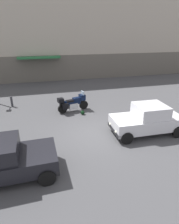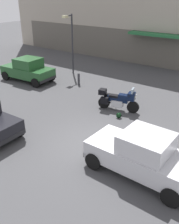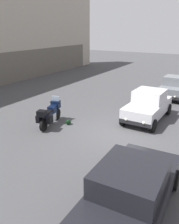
# 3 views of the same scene
# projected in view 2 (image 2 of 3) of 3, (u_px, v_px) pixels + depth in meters

# --- Properties ---
(ground_plane) EXTENTS (80.00, 80.00, 0.00)m
(ground_plane) POSITION_uv_depth(u_px,v_px,m) (92.00, 143.00, 10.88)
(ground_plane) COLOR #424244
(motorcycle) EXTENTS (2.23, 1.03, 1.36)m
(motorcycle) POSITION_uv_depth(u_px,v_px,m) (118.00, 100.00, 13.61)
(motorcycle) COLOR black
(motorcycle) RESTS_ON ground
(helmet) EXTENTS (0.28, 0.28, 0.28)m
(helmet) POSITION_uv_depth(u_px,v_px,m) (119.00, 115.00, 12.98)
(helmet) COLOR black
(helmet) RESTS_ON ground
(car_hatchback_near) EXTENTS (3.91, 1.87, 1.64)m
(car_hatchback_near) POSITION_uv_depth(u_px,v_px,m) (142.00, 155.00, 8.75)
(car_hatchback_near) COLOR silver
(car_hatchback_near) RESTS_ON ground
(car_wagon_end) EXTENTS (3.96, 2.01, 1.64)m
(car_wagon_end) POSITION_uv_depth(u_px,v_px,m) (28.00, 70.00, 18.02)
(car_wagon_end) COLOR #235128
(car_wagon_end) RESTS_ON ground
(streetlamp_curbside) EXTENTS (0.28, 0.94, 4.38)m
(streetlamp_curbside) POSITION_uv_depth(u_px,v_px,m) (71.00, 38.00, 18.71)
(streetlamp_curbside) COLOR #2D2D33
(streetlamp_curbside) RESTS_ON ground
(bollard_curbside) EXTENTS (0.16, 0.16, 0.82)m
(bollard_curbside) POSITION_uv_depth(u_px,v_px,m) (79.00, 79.00, 17.40)
(bollard_curbside) COLOR #333338
(bollard_curbside) RESTS_ON ground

